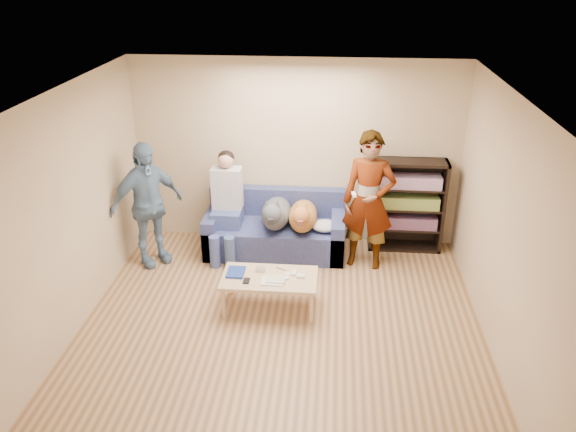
# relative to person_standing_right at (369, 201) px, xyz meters

# --- Properties ---
(ground) EXTENTS (5.00, 5.00, 0.00)m
(ground) POSITION_rel_person_standing_right_xyz_m (-0.99, -1.80, -0.92)
(ground) COLOR brown
(ground) RESTS_ON ground
(ceiling) EXTENTS (5.00, 5.00, 0.00)m
(ceiling) POSITION_rel_person_standing_right_xyz_m (-0.99, -1.80, 1.68)
(ceiling) COLOR white
(ceiling) RESTS_ON ground
(wall_back) EXTENTS (4.50, 0.00, 4.50)m
(wall_back) POSITION_rel_person_standing_right_xyz_m (-0.99, 0.70, 0.38)
(wall_back) COLOR tan
(wall_back) RESTS_ON ground
(wall_left) EXTENTS (0.00, 5.00, 5.00)m
(wall_left) POSITION_rel_person_standing_right_xyz_m (-3.24, -1.80, 0.38)
(wall_left) COLOR tan
(wall_left) RESTS_ON ground
(wall_right) EXTENTS (0.00, 5.00, 5.00)m
(wall_right) POSITION_rel_person_standing_right_xyz_m (1.26, -1.80, 0.38)
(wall_right) COLOR tan
(wall_right) RESTS_ON ground
(blanket) EXTENTS (0.37, 0.31, 0.13)m
(blanket) POSITION_rel_person_standing_right_xyz_m (-0.55, 0.11, -0.43)
(blanket) COLOR silver
(blanket) RESTS_ON sofa
(person_standing_right) EXTENTS (0.73, 0.55, 1.84)m
(person_standing_right) POSITION_rel_person_standing_right_xyz_m (0.00, 0.00, 0.00)
(person_standing_right) COLOR gray
(person_standing_right) RESTS_ON ground
(person_standing_left) EXTENTS (1.00, 0.98, 1.69)m
(person_standing_left) POSITION_rel_person_standing_right_xyz_m (-2.86, -0.19, -0.07)
(person_standing_left) COLOR #6D8BAE
(person_standing_left) RESTS_ON ground
(held_controller) EXTENTS (0.06, 0.13, 0.03)m
(held_controller) POSITION_rel_person_standing_right_xyz_m (-0.20, -0.20, 0.17)
(held_controller) COLOR white
(held_controller) RESTS_ON person_standing_right
(notebook_blue) EXTENTS (0.20, 0.26, 0.03)m
(notebook_blue) POSITION_rel_person_standing_right_xyz_m (-1.55, -1.09, -0.49)
(notebook_blue) COLOR navy
(notebook_blue) RESTS_ON coffee_table
(papers) EXTENTS (0.26, 0.20, 0.02)m
(papers) POSITION_rel_person_standing_right_xyz_m (-1.10, -1.24, -0.49)
(papers) COLOR silver
(papers) RESTS_ON coffee_table
(magazine) EXTENTS (0.22, 0.17, 0.01)m
(magazine) POSITION_rel_person_standing_right_xyz_m (-1.07, -1.22, -0.48)
(magazine) COLOR beige
(magazine) RESTS_ON coffee_table
(camera_silver) EXTENTS (0.11, 0.06, 0.05)m
(camera_silver) POSITION_rel_person_standing_right_xyz_m (-1.27, -1.02, -0.47)
(camera_silver) COLOR #B7B7BC
(camera_silver) RESTS_ON coffee_table
(controller_a) EXTENTS (0.04, 0.13, 0.03)m
(controller_a) POSITION_rel_person_standing_right_xyz_m (-0.87, -1.04, -0.48)
(controller_a) COLOR silver
(controller_a) RESTS_ON coffee_table
(controller_b) EXTENTS (0.09, 0.06, 0.03)m
(controller_b) POSITION_rel_person_standing_right_xyz_m (-0.79, -1.12, -0.48)
(controller_b) COLOR silver
(controller_b) RESTS_ON coffee_table
(headphone_cup_a) EXTENTS (0.07, 0.07, 0.02)m
(headphone_cup_a) POSITION_rel_person_standing_right_xyz_m (-0.95, -1.16, -0.49)
(headphone_cup_a) COLOR silver
(headphone_cup_a) RESTS_ON coffee_table
(headphone_cup_b) EXTENTS (0.07, 0.07, 0.02)m
(headphone_cup_b) POSITION_rel_person_standing_right_xyz_m (-0.95, -1.08, -0.49)
(headphone_cup_b) COLOR silver
(headphone_cup_b) RESTS_ON coffee_table
(pen_orange) EXTENTS (0.13, 0.06, 0.01)m
(pen_orange) POSITION_rel_person_standing_right_xyz_m (-1.17, -1.30, -0.49)
(pen_orange) COLOR orange
(pen_orange) RESTS_ON coffee_table
(pen_black) EXTENTS (0.13, 0.08, 0.01)m
(pen_black) POSITION_rel_person_standing_right_xyz_m (-1.03, -0.96, -0.49)
(pen_black) COLOR black
(pen_black) RESTS_ON coffee_table
(wallet) EXTENTS (0.07, 0.12, 0.02)m
(wallet) POSITION_rel_person_standing_right_xyz_m (-1.40, -1.26, -0.49)
(wallet) COLOR black
(wallet) RESTS_ON coffee_table
(sofa) EXTENTS (1.90, 0.85, 0.82)m
(sofa) POSITION_rel_person_standing_right_xyz_m (-1.24, 0.30, -0.64)
(sofa) COLOR #515B93
(sofa) RESTS_ON ground
(person_seated) EXTENTS (0.40, 0.73, 1.47)m
(person_seated) POSITION_rel_person_standing_right_xyz_m (-1.89, 0.17, -0.15)
(person_seated) COLOR #424E93
(person_seated) RESTS_ON sofa
(dog_gray) EXTENTS (0.40, 1.24, 0.58)m
(dog_gray) POSITION_rel_person_standing_right_xyz_m (-1.22, 0.13, -0.29)
(dog_gray) COLOR #4A4E54
(dog_gray) RESTS_ON sofa
(dog_tan) EXTENTS (0.38, 1.15, 0.55)m
(dog_tan) POSITION_rel_person_standing_right_xyz_m (-0.85, 0.10, -0.30)
(dog_tan) COLOR #A67632
(dog_tan) RESTS_ON sofa
(coffee_table) EXTENTS (1.10, 0.60, 0.42)m
(coffee_table) POSITION_rel_person_standing_right_xyz_m (-1.15, -1.14, -0.55)
(coffee_table) COLOR tan
(coffee_table) RESTS_ON ground
(bookshelf) EXTENTS (1.00, 0.34, 1.30)m
(bookshelf) POSITION_rel_person_standing_right_xyz_m (0.56, 0.53, -0.24)
(bookshelf) COLOR black
(bookshelf) RESTS_ON ground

